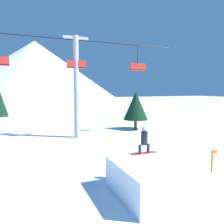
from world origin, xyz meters
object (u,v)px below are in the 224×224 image
object	(u,v)px
pine_tree_near	(136,106)
snowboarder	(144,140)
trail_marker	(212,160)
snow_ramp	(152,178)

from	to	relation	value
pine_tree_near	snowboarder	bearing A→B (deg)	-117.11
snowboarder	trail_marker	xyz separation A→B (m)	(4.13, -0.49, -1.44)
snow_ramp	pine_tree_near	xyz separation A→B (m)	(6.99, 14.29, 2.05)
snow_ramp	trail_marker	bearing A→B (deg)	10.81
pine_tree_near	trail_marker	bearing A→B (deg)	-100.51
trail_marker	pine_tree_near	bearing A→B (deg)	79.49
snowboarder	trail_marker	size ratio (longest dim) A/B	1.06
snow_ramp	pine_tree_near	size ratio (longest dim) A/B	0.76
snow_ramp	trail_marker	xyz separation A→B (m)	(4.50, 0.86, -0.02)
snow_ramp	pine_tree_near	bearing A→B (deg)	63.93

